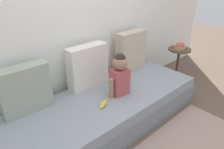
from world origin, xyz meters
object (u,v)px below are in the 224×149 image
at_px(couch, 107,110).
at_px(throw_pillow_left, 25,89).
at_px(toddler, 120,74).
at_px(banana, 104,104).
at_px(fruit_bowl, 180,46).
at_px(throw_pillow_right, 131,51).
at_px(side_table, 179,56).
at_px(throw_pillow_center, 88,66).

distance_m(couch, throw_pillow_left, 0.92).
relative_size(throw_pillow_left, toddler, 0.98).
height_order(throw_pillow_left, banana, throw_pillow_left).
xyz_separation_m(banana, fruit_bowl, (1.75, 0.20, 0.19)).
bearing_deg(throw_pillow_right, couch, -155.25).
height_order(throw_pillow_right, banana, throw_pillow_right).
xyz_separation_m(couch, throw_pillow_right, (0.74, 0.34, 0.46)).
distance_m(throw_pillow_right, toddler, 0.70).
distance_m(couch, throw_pillow_right, 0.94).
relative_size(throw_pillow_right, banana, 3.19).
bearing_deg(banana, toddler, 12.66).
height_order(banana, side_table, side_table).
relative_size(throw_pillow_center, throw_pillow_right, 0.94).
bearing_deg(throw_pillow_center, throw_pillow_left, 180.00).
bearing_deg(throw_pillow_center, fruit_bowl, -8.95).
bearing_deg(throw_pillow_left, couch, -24.75).
bearing_deg(side_table, throw_pillow_left, 173.84).
height_order(throw_pillow_right, toddler, throw_pillow_right).
xyz_separation_m(throw_pillow_right, toddler, (-0.59, -0.39, -0.03)).
relative_size(throw_pillow_left, banana, 2.79).
distance_m(banana, fruit_bowl, 1.77).
bearing_deg(throw_pillow_right, throw_pillow_center, 180.00).
bearing_deg(toddler, banana, -167.34).
xyz_separation_m(throw_pillow_left, throw_pillow_right, (1.49, 0.00, 0.04)).
xyz_separation_m(banana, side_table, (1.75, 0.20, 0.02)).
height_order(toddler, side_table, toddler).
height_order(couch, throw_pillow_center, throw_pillow_center).
relative_size(couch, side_table, 4.51).
bearing_deg(side_table, throw_pillow_center, 171.05).
bearing_deg(side_table, toddler, -174.83).
distance_m(throw_pillow_center, fruit_bowl, 1.63).
relative_size(toddler, fruit_bowl, 2.71).
distance_m(throw_pillow_center, toddler, 0.42).
bearing_deg(throw_pillow_left, throw_pillow_right, 0.00).
xyz_separation_m(throw_pillow_center, banana, (-0.14, -0.45, -0.23)).
relative_size(toddler, banana, 2.85).
height_order(couch, banana, banana).
xyz_separation_m(throw_pillow_center, fruit_bowl, (1.61, -0.25, -0.05)).
distance_m(throw_pillow_right, side_table, 0.93).
bearing_deg(couch, throw_pillow_center, 90.00).
distance_m(throw_pillow_center, banana, 0.53).
bearing_deg(throw_pillow_right, throw_pillow_left, 180.00).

